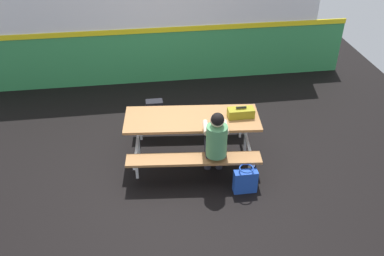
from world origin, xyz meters
TOP-DOWN VIEW (x-y plane):
  - ground_plane at (0.00, 0.00)m, footprint 10.00×10.00m
  - accent_backdrop at (0.00, 2.76)m, footprint 8.00×0.14m
  - picnic_table_main at (0.35, 0.00)m, footprint 2.13×1.74m
  - student_nearer at (0.62, -0.59)m, footprint 0.39×0.54m
  - toolbox_grey at (1.10, -0.07)m, footprint 0.40×0.18m
  - backpack_dark at (-0.17, 1.12)m, footprint 0.30×0.22m
  - tote_bag_bright at (1.00, -0.93)m, footprint 0.34×0.21m

SIDE VIEW (x-z plane):
  - ground_plane at x=0.00m, z-range -0.02..0.00m
  - tote_bag_bright at x=1.00m, z-range -0.02..0.41m
  - backpack_dark at x=-0.17m, z-range 0.00..0.44m
  - picnic_table_main at x=0.35m, z-range 0.21..0.95m
  - student_nearer at x=0.62m, z-range 0.10..1.31m
  - toolbox_grey at x=1.10m, z-range 0.72..0.90m
  - accent_backdrop at x=0.00m, z-range -0.05..2.55m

